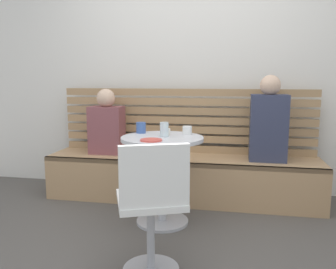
{
  "coord_description": "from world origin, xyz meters",
  "views": [
    {
      "loc": [
        0.51,
        -2.16,
        1.21
      ],
      "look_at": [
        -0.04,
        0.66,
        0.75
      ],
      "focal_mm": 37.21,
      "sensor_mm": 36.0,
      "label": 1
    }
  ],
  "objects_px": {
    "cafe_table": "(162,163)",
    "cup_mug_blue": "(141,128)",
    "cup_glass_tall": "(164,129)",
    "person_adult": "(269,123)",
    "plate_small": "(151,140)",
    "person_child_left": "(107,125)",
    "cup_espresso_small": "(167,132)",
    "white_chair": "(152,204)",
    "booth_bench": "(182,178)",
    "cup_ceramic_white": "(187,130)"
  },
  "relations": [
    {
      "from": "cafe_table",
      "to": "cup_mug_blue",
      "type": "bearing_deg",
      "value": 144.12
    },
    {
      "from": "cup_glass_tall",
      "to": "cup_mug_blue",
      "type": "height_order",
      "value": "cup_glass_tall"
    },
    {
      "from": "person_adult",
      "to": "plate_small",
      "type": "xyz_separation_m",
      "value": [
        -0.94,
        -0.8,
        -0.06
      ]
    },
    {
      "from": "person_child_left",
      "to": "cup_espresso_small",
      "type": "bearing_deg",
      "value": -35.99
    },
    {
      "from": "cafe_table",
      "to": "white_chair",
      "type": "distance_m",
      "value": 0.82
    },
    {
      "from": "cup_mug_blue",
      "to": "plate_small",
      "type": "xyz_separation_m",
      "value": [
        0.18,
        -0.36,
        -0.04
      ]
    },
    {
      "from": "cup_glass_tall",
      "to": "cup_mug_blue",
      "type": "relative_size",
      "value": 1.26
    },
    {
      "from": "cup_espresso_small",
      "to": "white_chair",
      "type": "bearing_deg",
      "value": -84.69
    },
    {
      "from": "booth_bench",
      "to": "cup_mug_blue",
      "type": "bearing_deg",
      "value": -123.56
    },
    {
      "from": "white_chair",
      "to": "cup_espresso_small",
      "type": "height_order",
      "value": "white_chair"
    },
    {
      "from": "booth_bench",
      "to": "cup_glass_tall",
      "type": "height_order",
      "value": "cup_glass_tall"
    },
    {
      "from": "plate_small",
      "to": "cup_mug_blue",
      "type": "bearing_deg",
      "value": 116.42
    },
    {
      "from": "person_adult",
      "to": "cup_ceramic_white",
      "type": "height_order",
      "value": "person_adult"
    },
    {
      "from": "booth_bench",
      "to": "cafe_table",
      "type": "height_order",
      "value": "cafe_table"
    },
    {
      "from": "white_chair",
      "to": "cup_ceramic_white",
      "type": "bearing_deg",
      "value": 85.53
    },
    {
      "from": "cup_mug_blue",
      "to": "white_chair",
      "type": "bearing_deg",
      "value": -71.27
    },
    {
      "from": "booth_bench",
      "to": "person_child_left",
      "type": "xyz_separation_m",
      "value": [
        -0.79,
        0.03,
        0.52
      ]
    },
    {
      "from": "cafe_table",
      "to": "cup_ceramic_white",
      "type": "distance_m",
      "value": 0.36
    },
    {
      "from": "person_adult",
      "to": "cup_glass_tall",
      "type": "xyz_separation_m",
      "value": [
        -0.88,
        -0.6,
        -0.0
      ]
    },
    {
      "from": "booth_bench",
      "to": "person_adult",
      "type": "distance_m",
      "value": 1.01
    },
    {
      "from": "cafe_table",
      "to": "cup_espresso_small",
      "type": "xyz_separation_m",
      "value": [
        0.02,
        0.1,
        0.25
      ]
    },
    {
      "from": "cafe_table",
      "to": "person_adult",
      "type": "bearing_deg",
      "value": 34.21
    },
    {
      "from": "cup_glass_tall",
      "to": "plate_small",
      "type": "xyz_separation_m",
      "value": [
        -0.06,
        -0.21,
        -0.05
      ]
    },
    {
      "from": "cup_espresso_small",
      "to": "cup_ceramic_white",
      "type": "bearing_deg",
      "value": 24.71
    },
    {
      "from": "cup_mug_blue",
      "to": "cup_espresso_small",
      "type": "relative_size",
      "value": 1.7
    },
    {
      "from": "person_child_left",
      "to": "cup_ceramic_white",
      "type": "height_order",
      "value": "person_child_left"
    },
    {
      "from": "white_chair",
      "to": "cup_espresso_small",
      "type": "distance_m",
      "value": 0.96
    },
    {
      "from": "cup_espresso_small",
      "to": "cup_ceramic_white",
      "type": "relative_size",
      "value": 0.7
    },
    {
      "from": "cup_glass_tall",
      "to": "cup_ceramic_white",
      "type": "xyz_separation_m",
      "value": [
        0.17,
        0.16,
        -0.03
      ]
    },
    {
      "from": "cup_glass_tall",
      "to": "cup_espresso_small",
      "type": "xyz_separation_m",
      "value": [
        0.01,
        0.09,
        -0.03
      ]
    },
    {
      "from": "person_adult",
      "to": "cup_mug_blue",
      "type": "xyz_separation_m",
      "value": [
        -1.12,
        -0.45,
        -0.02
      ]
    },
    {
      "from": "person_child_left",
      "to": "plate_small",
      "type": "relative_size",
      "value": 3.94
    },
    {
      "from": "booth_bench",
      "to": "cup_ceramic_white",
      "type": "distance_m",
      "value": 0.71
    },
    {
      "from": "cafe_table",
      "to": "cup_ceramic_white",
      "type": "height_order",
      "value": "cup_ceramic_white"
    },
    {
      "from": "cup_mug_blue",
      "to": "cup_ceramic_white",
      "type": "xyz_separation_m",
      "value": [
        0.41,
        0.01,
        -0.01
      ]
    },
    {
      "from": "person_child_left",
      "to": "cup_ceramic_white",
      "type": "xyz_separation_m",
      "value": [
        0.91,
        -0.47,
        0.04
      ]
    },
    {
      "from": "white_chair",
      "to": "plate_small",
      "type": "xyz_separation_m",
      "value": [
        -0.15,
        0.61,
        0.28
      ]
    },
    {
      "from": "cafe_table",
      "to": "cup_ceramic_white",
      "type": "relative_size",
      "value": 9.25
    },
    {
      "from": "cafe_table",
      "to": "cup_espresso_small",
      "type": "bearing_deg",
      "value": 77.76
    },
    {
      "from": "person_adult",
      "to": "cup_mug_blue",
      "type": "bearing_deg",
      "value": -158.23
    },
    {
      "from": "cup_glass_tall",
      "to": "cup_mug_blue",
      "type": "bearing_deg",
      "value": 147.86
    },
    {
      "from": "booth_bench",
      "to": "cup_mug_blue",
      "type": "height_order",
      "value": "cup_mug_blue"
    },
    {
      "from": "person_adult",
      "to": "cup_glass_tall",
      "type": "bearing_deg",
      "value": -145.86
    },
    {
      "from": "booth_bench",
      "to": "white_chair",
      "type": "distance_m",
      "value": 1.44
    },
    {
      "from": "cafe_table",
      "to": "cup_glass_tall",
      "type": "bearing_deg",
      "value": 38.18
    },
    {
      "from": "cafe_table",
      "to": "person_child_left",
      "type": "relative_size",
      "value": 1.1
    },
    {
      "from": "booth_bench",
      "to": "cup_glass_tall",
      "type": "bearing_deg",
      "value": -95.38
    },
    {
      "from": "white_chair",
      "to": "person_child_left",
      "type": "bearing_deg",
      "value": 119.78
    },
    {
      "from": "cup_glass_tall",
      "to": "cup_ceramic_white",
      "type": "height_order",
      "value": "cup_glass_tall"
    },
    {
      "from": "cup_espresso_small",
      "to": "plate_small",
      "type": "xyz_separation_m",
      "value": [
        -0.07,
        -0.3,
        -0.02
      ]
    }
  ]
}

